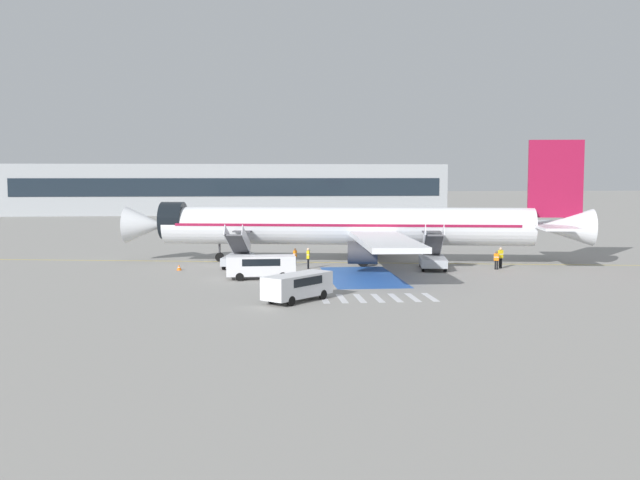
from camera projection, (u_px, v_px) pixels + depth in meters
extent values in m
plane|color=gray|center=(331.00, 262.00, 70.43)|extent=(600.00, 600.00, 0.00)
cube|color=gold|center=(346.00, 263.00, 70.13)|extent=(77.22, 13.98, 0.01)
cube|color=#2856A8|center=(362.00, 277.00, 60.43)|extent=(5.62, 12.96, 0.01)
cube|color=silver|center=(324.00, 299.00, 49.65)|extent=(0.44, 3.60, 0.01)
cube|color=silver|center=(342.00, 299.00, 49.77)|extent=(0.44, 3.60, 0.01)
cube|color=silver|center=(360.00, 298.00, 49.89)|extent=(0.44, 3.60, 0.01)
cube|color=silver|center=(378.00, 298.00, 50.00)|extent=(0.44, 3.60, 0.01)
cube|color=silver|center=(395.00, 298.00, 50.12)|extent=(0.44, 3.60, 0.01)
cube|color=silver|center=(413.00, 297.00, 50.24)|extent=(0.44, 3.60, 0.01)
cube|color=silver|center=(430.00, 297.00, 50.36)|extent=(0.44, 3.60, 0.01)
cylinder|color=silver|center=(346.00, 226.00, 69.83)|extent=(34.49, 9.51, 3.51)
cone|color=silver|center=(146.00, 225.00, 71.32)|extent=(4.41, 4.07, 3.44)
cone|color=silver|center=(563.00, 227.00, 68.29)|extent=(5.78, 4.24, 3.37)
cylinder|color=black|center=(173.00, 220.00, 71.08)|extent=(2.70, 3.86, 3.55)
cube|color=maroon|center=(346.00, 224.00, 69.82)|extent=(31.79, 9.09, 0.24)
cube|color=silver|center=(384.00, 240.00, 60.68)|extent=(4.85, 17.42, 0.44)
cylinder|color=#38383D|center=(363.00, 253.00, 62.62)|extent=(2.78, 2.31, 1.91)
cube|color=silver|center=(383.00, 225.00, 78.54)|extent=(9.38, 17.73, 0.44)
cylinder|color=#38383D|center=(366.00, 238.00, 77.09)|extent=(2.78, 2.31, 1.91)
cube|color=maroon|center=(556.00, 179.00, 67.97)|extent=(4.90, 1.22, 7.05)
cube|color=silver|center=(557.00, 228.00, 65.07)|extent=(4.10, 6.09, 0.24)
cube|color=silver|center=(541.00, 223.00, 71.69)|extent=(4.10, 6.09, 0.24)
cylinder|color=#38383D|center=(219.00, 243.00, 70.92)|extent=(0.20, 0.20, 2.68)
cylinder|color=black|center=(220.00, 257.00, 71.03)|extent=(0.88, 0.42, 0.84)
cylinder|color=#38383D|center=(363.00, 247.00, 67.02)|extent=(0.24, 0.24, 2.38)
cylinder|color=black|center=(363.00, 260.00, 67.12)|extent=(1.19, 0.78, 1.10)
cylinder|color=#38383D|center=(365.00, 242.00, 72.69)|extent=(0.24, 0.24, 2.38)
cylinder|color=black|center=(364.00, 254.00, 72.79)|extent=(1.19, 0.78, 1.10)
cube|color=#ADB2BA|center=(238.00, 260.00, 66.48)|extent=(3.01, 5.11, 0.70)
cylinder|color=black|center=(231.00, 261.00, 68.25)|extent=(0.34, 0.73, 0.70)
cylinder|color=black|center=(251.00, 261.00, 68.11)|extent=(0.34, 0.73, 0.70)
cylinder|color=black|center=(224.00, 266.00, 64.92)|extent=(0.34, 0.73, 0.70)
cylinder|color=black|center=(245.00, 266.00, 64.77)|extent=(0.34, 0.73, 0.70)
cube|color=#4C4C51|center=(238.00, 245.00, 66.36)|extent=(2.14, 4.34, 2.14)
cube|color=#4C4C51|center=(242.00, 231.00, 68.54)|extent=(1.82, 1.37, 0.12)
cube|color=silver|center=(229.00, 239.00, 66.38)|extent=(0.85, 4.44, 2.85)
cube|color=silver|center=(246.00, 239.00, 66.26)|extent=(0.85, 4.44, 2.85)
cube|color=#ADB2BA|center=(433.00, 261.00, 65.15)|extent=(3.01, 5.11, 0.70)
cylinder|color=black|center=(421.00, 263.00, 66.92)|extent=(0.34, 0.73, 0.70)
cylinder|color=black|center=(442.00, 263.00, 66.77)|extent=(0.34, 0.73, 0.70)
cylinder|color=black|center=(423.00, 268.00, 63.58)|extent=(0.34, 0.73, 0.70)
cylinder|color=black|center=(445.00, 268.00, 63.44)|extent=(0.34, 0.73, 0.70)
cube|color=#4C4C51|center=(433.00, 245.00, 65.02)|extent=(2.14, 4.34, 2.23)
cube|color=#4C4C51|center=(431.00, 232.00, 67.20)|extent=(1.82, 1.37, 0.12)
cube|color=silver|center=(424.00, 240.00, 65.04)|extent=(0.85, 4.45, 2.93)
cube|color=silver|center=(442.00, 240.00, 64.92)|extent=(0.85, 4.45, 2.93)
cube|color=#38383D|center=(370.00, 235.00, 93.40)|extent=(8.17, 3.13, 0.60)
cube|color=silver|center=(339.00, 231.00, 92.66)|extent=(1.96, 2.51, 1.60)
cube|color=black|center=(332.00, 228.00, 92.48)|extent=(0.20, 2.00, 0.70)
cylinder|color=#B7BCC4|center=(373.00, 223.00, 93.33)|extent=(5.68, 2.76, 2.32)
cylinder|color=gold|center=(373.00, 223.00, 93.33)|extent=(0.54, 2.39, 2.37)
cylinder|color=black|center=(344.00, 238.00, 91.63)|extent=(0.98, 0.36, 0.96)
cylinder|color=black|center=(340.00, 237.00, 93.96)|extent=(0.98, 0.36, 0.96)
cylinder|color=black|center=(376.00, 238.00, 92.34)|extent=(0.98, 0.36, 0.96)
cylinder|color=black|center=(371.00, 236.00, 94.67)|extent=(0.98, 0.36, 0.96)
cylinder|color=black|center=(393.00, 237.00, 92.73)|extent=(0.98, 0.36, 0.96)
cylinder|color=black|center=(388.00, 236.00, 95.06)|extent=(0.98, 0.36, 0.96)
cube|color=silver|center=(297.00, 285.00, 48.62)|extent=(4.93, 5.02, 1.48)
cube|color=black|center=(297.00, 280.00, 48.60)|extent=(3.32, 3.35, 0.53)
cylinder|color=black|center=(291.00, 301.00, 46.91)|extent=(0.59, 0.60, 0.64)
cylinder|color=black|center=(271.00, 298.00, 47.93)|extent=(0.59, 0.60, 0.64)
cylinder|color=black|center=(323.00, 295.00, 49.45)|extent=(0.59, 0.60, 0.64)
cylinder|color=black|center=(304.00, 292.00, 50.47)|extent=(0.59, 0.60, 0.64)
cube|color=silver|center=(261.00, 265.00, 59.01)|extent=(5.42, 1.98, 1.53)
cube|color=black|center=(261.00, 261.00, 58.98)|extent=(3.00, 1.98, 0.55)
cylinder|color=black|center=(281.00, 273.00, 60.13)|extent=(0.64, 0.21, 0.64)
cylinder|color=black|center=(283.00, 276.00, 58.39)|extent=(0.64, 0.21, 0.64)
cylinder|color=black|center=(240.00, 274.00, 59.76)|extent=(0.64, 0.21, 0.64)
cylinder|color=black|center=(240.00, 277.00, 58.02)|extent=(0.64, 0.21, 0.64)
cylinder|color=black|center=(495.00, 265.00, 65.10)|extent=(0.14, 0.14, 0.78)
cylinder|color=black|center=(497.00, 265.00, 65.02)|extent=(0.14, 0.14, 0.78)
cube|color=orange|center=(496.00, 257.00, 65.00)|extent=(0.47, 0.40, 0.62)
cube|color=silver|center=(496.00, 257.00, 65.00)|extent=(0.49, 0.42, 0.06)
sphere|color=brown|center=(497.00, 252.00, 64.96)|extent=(0.21, 0.21, 0.21)
cylinder|color=black|center=(308.00, 264.00, 65.47)|extent=(0.14, 0.14, 0.89)
cylinder|color=black|center=(308.00, 264.00, 65.63)|extent=(0.14, 0.14, 0.89)
cube|color=yellow|center=(308.00, 255.00, 65.48)|extent=(0.32, 0.46, 0.71)
cube|color=silver|center=(308.00, 255.00, 65.48)|extent=(0.34, 0.48, 0.06)
sphere|color=beige|center=(308.00, 249.00, 65.44)|extent=(0.24, 0.24, 0.24)
cylinder|color=black|center=(295.00, 261.00, 67.98)|extent=(0.14, 0.14, 0.77)
cylinder|color=black|center=(295.00, 261.00, 67.82)|extent=(0.14, 0.14, 0.77)
cube|color=orange|center=(295.00, 254.00, 67.84)|extent=(0.38, 0.47, 0.61)
cube|color=silver|center=(295.00, 254.00, 67.84)|extent=(0.40, 0.49, 0.06)
sphere|color=brown|center=(295.00, 249.00, 67.80)|extent=(0.21, 0.21, 0.21)
cylinder|color=black|center=(501.00, 263.00, 65.94)|extent=(0.14, 0.14, 0.90)
cylinder|color=black|center=(500.00, 263.00, 65.88)|extent=(0.14, 0.14, 0.90)
cube|color=yellow|center=(501.00, 254.00, 65.84)|extent=(0.46, 0.32, 0.71)
cube|color=silver|center=(501.00, 254.00, 65.84)|extent=(0.48, 0.34, 0.06)
sphere|color=beige|center=(501.00, 249.00, 65.80)|extent=(0.24, 0.24, 0.24)
cone|color=orange|center=(179.00, 267.00, 64.53)|extent=(0.45, 0.45, 0.50)
cylinder|color=white|center=(179.00, 267.00, 64.52)|extent=(0.25, 0.25, 0.06)
cube|color=#9EA3A8|center=(230.00, 189.00, 156.83)|extent=(90.09, 12.00, 10.39)
cube|color=#19232D|center=(229.00, 187.00, 150.79)|extent=(86.49, 0.10, 3.64)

